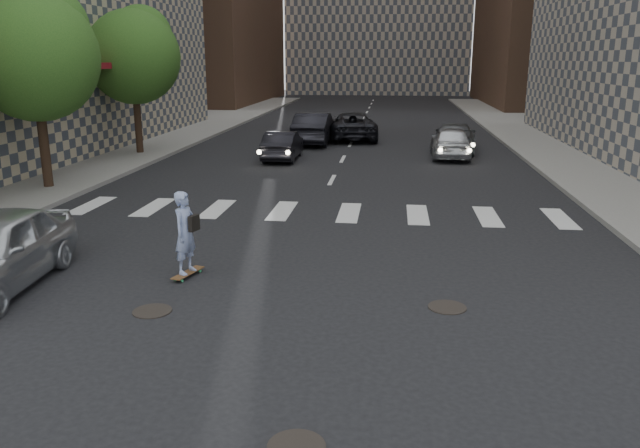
# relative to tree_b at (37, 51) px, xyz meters

# --- Properties ---
(ground) EXTENTS (160.00, 160.00, 0.00)m
(ground) POSITION_rel_tree_b_xyz_m (9.45, -11.14, -4.65)
(ground) COLOR black
(ground) RESTS_ON ground
(sidewalk_left) EXTENTS (13.00, 80.00, 0.15)m
(sidewalk_left) POSITION_rel_tree_b_xyz_m (-5.05, 8.86, -4.57)
(sidewalk_left) COLOR gray
(sidewalk_left) RESTS_ON ground
(tree_b) EXTENTS (4.20, 4.20, 6.60)m
(tree_b) POSITION_rel_tree_b_xyz_m (0.00, 0.00, 0.00)
(tree_b) COLOR #382619
(tree_b) RESTS_ON sidewalk_left
(tree_c) EXTENTS (4.20, 4.20, 6.60)m
(tree_c) POSITION_rel_tree_b_xyz_m (0.00, 8.00, 0.00)
(tree_c) COLOR #382619
(tree_c) RESTS_ON sidewalk_left
(manhole_a) EXTENTS (0.70, 0.70, 0.02)m
(manhole_a) POSITION_rel_tree_b_xyz_m (10.65, -13.64, -4.64)
(manhole_a) COLOR black
(manhole_a) RESTS_ON ground
(manhole_b) EXTENTS (0.70, 0.70, 0.02)m
(manhole_b) POSITION_rel_tree_b_xyz_m (7.45, -9.94, -4.64)
(manhole_b) COLOR black
(manhole_b) RESTS_ON ground
(manhole_c) EXTENTS (0.70, 0.70, 0.02)m
(manhole_c) POSITION_rel_tree_b_xyz_m (12.75, -9.14, -4.64)
(manhole_c) COLOR black
(manhole_c) RESTS_ON ground
(skateboarder) EXTENTS (0.57, 0.94, 1.82)m
(skateboarder) POSITION_rel_tree_b_xyz_m (7.51, -8.07, -3.69)
(skateboarder) COLOR brown
(skateboarder) RESTS_ON ground
(traffic_car_a) EXTENTS (1.39, 3.90, 1.28)m
(traffic_car_a) POSITION_rel_tree_b_xyz_m (6.80, 7.40, -4.01)
(traffic_car_a) COLOR black
(traffic_car_a) RESTS_ON ground
(traffic_car_b) EXTENTS (2.46, 4.97, 1.39)m
(traffic_car_b) POSITION_rel_tree_b_xyz_m (14.64, 10.69, -3.95)
(traffic_car_b) COLOR #55585C
(traffic_car_b) RESTS_ON ground
(traffic_car_c) EXTENTS (3.10, 5.65, 1.50)m
(traffic_car_c) POSITION_rel_tree_b_xyz_m (9.42, 14.86, -3.90)
(traffic_car_c) COLOR black
(traffic_car_c) RESTS_ON ground
(traffic_car_d) EXTENTS (1.82, 4.32, 1.46)m
(traffic_car_d) POSITION_rel_tree_b_xyz_m (14.28, 8.86, -3.92)
(traffic_car_d) COLOR silver
(traffic_car_d) RESTS_ON ground
(traffic_car_e) EXTENTS (1.83, 5.02, 1.64)m
(traffic_car_e) POSITION_rel_tree_b_xyz_m (7.53, 12.86, -3.82)
(traffic_car_e) COLOR black
(traffic_car_e) RESTS_ON ground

